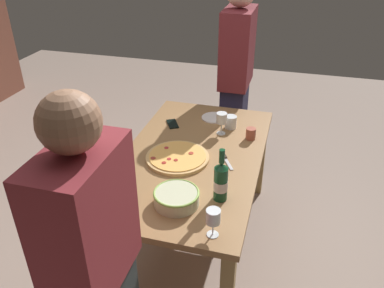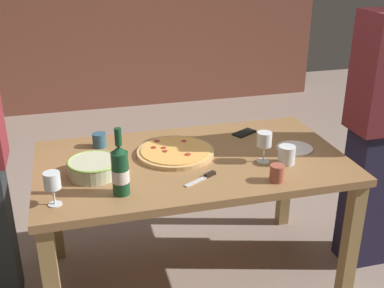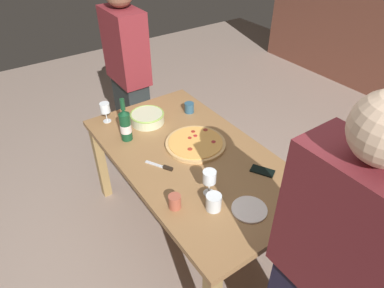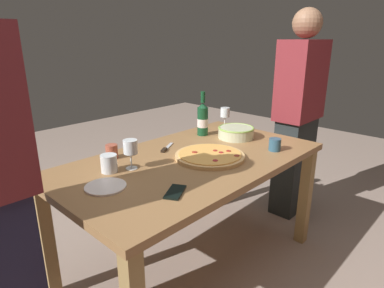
% 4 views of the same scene
% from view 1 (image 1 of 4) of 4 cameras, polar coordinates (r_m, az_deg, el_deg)
% --- Properties ---
extents(ground_plane, '(8.00, 8.00, 0.00)m').
position_cam_1_polar(ground_plane, '(3.03, -0.00, -13.80)').
color(ground_plane, gray).
extents(dining_table, '(1.60, 0.90, 0.75)m').
position_cam_1_polar(dining_table, '(2.62, -0.00, -3.38)').
color(dining_table, '#976C41').
rests_on(dining_table, ground).
extents(pizza, '(0.41, 0.41, 0.03)m').
position_cam_1_polar(pizza, '(2.52, -2.13, -1.95)').
color(pizza, tan).
rests_on(pizza, dining_table).
extents(serving_bowl, '(0.25, 0.25, 0.08)m').
position_cam_1_polar(serving_bowl, '(2.13, -2.29, -7.76)').
color(serving_bowl, beige).
rests_on(serving_bowl, dining_table).
extents(wine_bottle, '(0.08, 0.08, 0.32)m').
position_cam_1_polar(wine_bottle, '(2.13, 4.23, -5.42)').
color(wine_bottle, '#144426').
rests_on(wine_bottle, dining_table).
extents(wine_glass_near_pizza, '(0.08, 0.08, 0.16)m').
position_cam_1_polar(wine_glass_near_pizza, '(2.78, 4.35, 3.65)').
color(wine_glass_near_pizza, white).
rests_on(wine_glass_near_pizza, dining_table).
extents(wine_glass_by_bottle, '(0.07, 0.07, 0.15)m').
position_cam_1_polar(wine_glass_by_bottle, '(1.90, 3.12, -10.64)').
color(wine_glass_by_bottle, white).
rests_on(wine_glass_by_bottle, dining_table).
extents(cup_amber, '(0.07, 0.07, 0.08)m').
position_cam_1_polar(cup_amber, '(2.77, 8.59, 1.52)').
color(cup_amber, '#AB533E').
rests_on(cup_amber, dining_table).
extents(cup_ceramic, '(0.07, 0.07, 0.08)m').
position_cam_1_polar(cup_ceramic, '(2.28, -10.05, -5.53)').
color(cup_ceramic, '#2F5972').
rests_on(cup_ceramic, dining_table).
extents(cup_spare, '(0.09, 0.09, 0.09)m').
position_cam_1_polar(cup_spare, '(2.90, 5.68, 3.21)').
color(cup_spare, white).
rests_on(cup_spare, dining_table).
extents(side_plate, '(0.20, 0.20, 0.01)m').
position_cam_1_polar(side_plate, '(3.05, 3.25, 3.86)').
color(side_plate, white).
rests_on(side_plate, dining_table).
extents(cell_phone, '(0.16, 0.13, 0.01)m').
position_cam_1_polar(cell_phone, '(2.96, -2.87, 2.95)').
color(cell_phone, black).
rests_on(cell_phone, dining_table).
extents(pizza_knife, '(0.18, 0.11, 0.02)m').
position_cam_1_polar(pizza_knife, '(2.53, 4.95, -2.22)').
color(pizza_knife, silver).
rests_on(pizza_knife, dining_table).
extents(person_host, '(0.42, 0.24, 1.64)m').
position_cam_1_polar(person_host, '(1.75, -13.90, -17.81)').
color(person_host, '#252B2B').
rests_on(person_host, ground).
extents(person_guest_left, '(0.45, 0.24, 1.72)m').
position_cam_1_polar(person_guest_left, '(3.47, 6.40, 9.14)').
color(person_guest_left, '#1F1D36').
rests_on(person_guest_left, ground).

